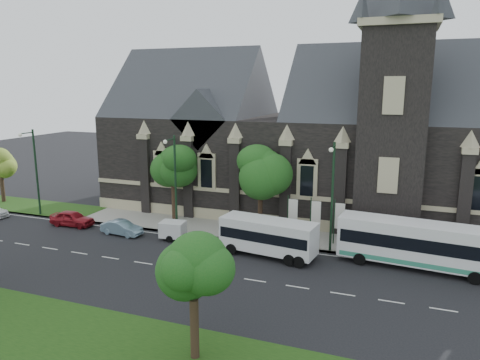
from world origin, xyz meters
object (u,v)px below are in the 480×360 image
at_px(sedan, 122,228).
at_px(car_far_red, 72,218).
at_px(tree_walk_far, 2,163).
at_px(street_lamp_far, 35,168).
at_px(banner_flag_center, 314,216).
at_px(shuttle_bus, 268,235).
at_px(street_lamp_mid, 174,179).
at_px(banner_flag_left, 291,214).
at_px(banner_flag_right, 338,218).
at_px(tour_coach, 422,244).
at_px(tree_walk_left, 176,164).
at_px(tree_walk_right, 263,169).
at_px(box_trailer, 173,229).
at_px(tree_park_east, 198,269).
at_px(street_lamp_near, 332,191).

xyz_separation_m(sedan, car_far_red, (-6.06, 0.59, 0.09)).
relative_size(tree_walk_far, street_lamp_far, 0.70).
distance_m(banner_flag_center, shuttle_bus, 5.09).
height_order(street_lamp_mid, car_far_red, street_lamp_mid).
bearing_deg(banner_flag_left, banner_flag_right, 0.00).
distance_m(banner_flag_right, tour_coach, 7.12).
xyz_separation_m(tree_walk_left, banner_flag_left, (12.08, -1.70, -3.35)).
height_order(tree_walk_right, street_lamp_far, street_lamp_far).
relative_size(street_lamp_mid, car_far_red, 2.08).
xyz_separation_m(tree_walk_right, box_trailer, (-6.68, -5.14, -4.90)).
bearing_deg(banner_flag_right, tree_walk_left, 173.96).
relative_size(banner_flag_left, banner_flag_center, 1.00).
bearing_deg(car_far_red, street_lamp_far, 73.12).
relative_size(tour_coach, shuttle_bus, 1.54).
bearing_deg(street_lamp_mid, tree_walk_far, 172.63).
xyz_separation_m(street_lamp_mid, box_trailer, (0.53, -1.52, -4.19)).
bearing_deg(shuttle_bus, tree_walk_left, 160.04).
relative_size(tree_walk_left, tour_coach, 0.63).
xyz_separation_m(banner_flag_right, box_trailer, (-13.76, -3.43, -1.46)).
xyz_separation_m(tree_park_east, street_lamp_near, (3.82, 16.42, 0.49)).
bearing_deg(shuttle_bus, car_far_red, -174.90).
bearing_deg(street_lamp_far, shuttle_bus, -5.14).
xyz_separation_m(tree_walk_right, tree_walk_left, (-9.01, -0.01, -0.08)).
bearing_deg(tour_coach, shuttle_bus, -167.14).
relative_size(tree_walk_right, box_trailer, 2.52).
distance_m(tree_walk_left, tree_walk_far, 22.06).
xyz_separation_m(tree_walk_right, banner_flag_right, (7.08, -1.71, -3.43)).
bearing_deg(street_lamp_mid, banner_flag_left, 10.50).
distance_m(banner_flag_center, box_trailer, 12.33).
height_order(tree_walk_right, banner_flag_right, tree_walk_right).
height_order(tree_walk_right, tour_coach, tree_walk_right).
relative_size(street_lamp_mid, banner_flag_center, 2.25).
bearing_deg(street_lamp_mid, tree_park_east, -58.21).
distance_m(street_lamp_near, banner_flag_center, 3.74).
distance_m(tree_park_east, box_trailer, 18.13).
relative_size(tree_walk_left, street_lamp_mid, 0.85).
bearing_deg(car_far_red, banner_flag_center, -84.20).
relative_size(banner_flag_left, box_trailer, 1.29).
relative_size(street_lamp_mid, sedan, 2.29).
relative_size(tree_walk_far, street_lamp_mid, 0.70).
height_order(tree_park_east, street_lamp_near, street_lamp_near).
xyz_separation_m(tree_walk_left, sedan, (-2.64, -5.61, -5.09)).
height_order(tree_park_east, banner_flag_right, tree_park_east).
bearing_deg(street_lamp_near, car_far_red, -176.70).
xyz_separation_m(banner_flag_right, shuttle_bus, (-4.78, -4.20, -0.68)).
height_order(street_lamp_mid, banner_flag_left, street_lamp_mid).
relative_size(street_lamp_far, tour_coach, 0.74).
xyz_separation_m(street_lamp_near, sedan, (-18.44, -2.00, -4.46)).
distance_m(tree_walk_left, tour_coach, 23.37).
height_order(street_lamp_far, sedan, street_lamp_far).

